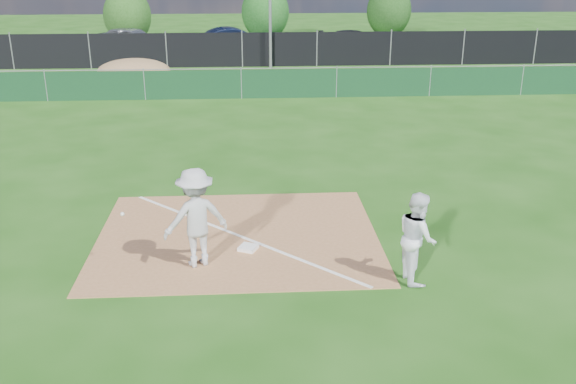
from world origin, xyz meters
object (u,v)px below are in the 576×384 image
at_px(car_mid, 235,40).
at_px(tree_left, 127,16).
at_px(car_right, 356,41).
at_px(tree_mid, 265,12).
at_px(play_at_first, 196,218).
at_px(tree_right, 389,11).
at_px(car_left, 132,40).
at_px(first_base, 248,248).
at_px(runner, 417,237).

relative_size(car_mid, tree_left, 1.23).
bearing_deg(car_right, tree_mid, 44.20).
distance_m(play_at_first, tree_right, 36.47).
bearing_deg(car_left, first_base, -142.25).
bearing_deg(play_at_first, tree_mid, 86.08).
height_order(tree_mid, tree_right, tree_mid).
height_order(car_left, tree_left, tree_left).
height_order(play_at_first, tree_left, tree_left).
bearing_deg(tree_mid, first_base, -92.29).
bearing_deg(runner, play_at_first, 74.75).
xyz_separation_m(car_left, tree_left, (-0.86, 4.08, 1.07)).
bearing_deg(car_right, tree_left, 72.25).
bearing_deg(car_left, tree_left, 35.82).
distance_m(first_base, play_at_first, 1.49).
height_order(first_base, runner, runner).
relative_size(play_at_first, runner, 1.24).
bearing_deg(tree_left, car_left, -78.03).
bearing_deg(car_right, play_at_first, 163.39).
distance_m(play_at_first, car_right, 29.25).
xyz_separation_m(runner, tree_right, (6.94, 35.60, 1.03)).
bearing_deg(car_left, car_right, -66.89).
distance_m(car_right, tree_left, 15.12).
xyz_separation_m(car_left, car_right, (13.59, -0.18, -0.15)).
bearing_deg(tree_left, first_base, -76.35).
bearing_deg(first_base, tree_left, 103.65).
height_order(tree_left, tree_mid, tree_mid).
bearing_deg(tree_left, tree_right, 7.31).
relative_size(tree_left, tree_right, 0.99).
height_order(runner, tree_left, tree_left).
xyz_separation_m(runner, car_right, (3.60, 29.06, -0.20)).
height_order(play_at_first, car_left, play_at_first).
relative_size(runner, tree_right, 0.47).
xyz_separation_m(first_base, tree_mid, (1.32, 32.92, 1.90)).
distance_m(first_base, tree_mid, 33.00).
distance_m(car_right, tree_right, 7.44).
relative_size(first_base, car_left, 0.07).
relative_size(tree_left, tree_mid, 0.96).
xyz_separation_m(play_at_first, runner, (4.10, -0.85, -0.14)).
height_order(first_base, car_left, car_left).
height_order(first_base, tree_left, tree_left).
distance_m(tree_left, tree_mid, 9.12).
relative_size(first_base, car_right, 0.08).
bearing_deg(tree_mid, tree_left, -173.44).
bearing_deg(first_base, car_right, 76.34).
distance_m(car_left, car_mid, 6.17).
distance_m(play_at_first, car_left, 28.99).
bearing_deg(tree_mid, play_at_first, -93.92).
distance_m(play_at_first, tree_left, 33.18).
height_order(first_base, car_right, car_right).
distance_m(play_at_first, car_mid, 28.64).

